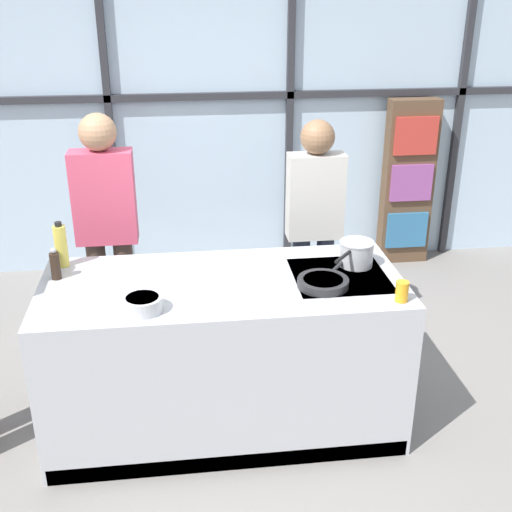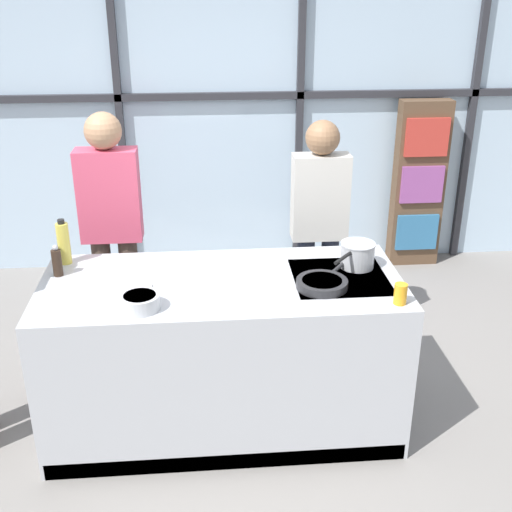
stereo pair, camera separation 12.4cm
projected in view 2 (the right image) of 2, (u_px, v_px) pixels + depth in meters
ground_plane at (225, 419)px, 3.90m from camera, size 18.00×18.00×0.00m
back_window_wall at (210, 111)px, 5.51m from camera, size 6.40×0.10×2.80m
bookshelf at (419, 185)px, 5.74m from camera, size 0.45×0.19×1.51m
demo_island at (224, 354)px, 3.71m from camera, size 2.00×0.88×0.93m
spectator_far_left at (111, 220)px, 4.26m from camera, size 0.40×0.24×1.70m
spectator_center_left at (319, 220)px, 4.39m from camera, size 0.38×0.23×1.62m
frying_pan at (322, 283)px, 3.45m from camera, size 0.36×0.44×0.04m
saucepan at (357, 254)px, 3.67m from camera, size 0.28×0.31×0.15m
white_plate at (131, 288)px, 3.43m from camera, size 0.22×0.22×0.01m
mixing_bowl at (140, 301)px, 3.22m from camera, size 0.20×0.20×0.08m
oil_bottle at (64, 243)px, 3.70m from camera, size 0.07×0.07×0.27m
pepper_grinder at (57, 262)px, 3.56m from camera, size 0.05×0.05×0.19m
juice_glass_near at (400, 294)px, 3.26m from camera, size 0.07×0.07×0.11m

